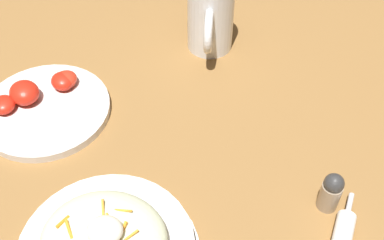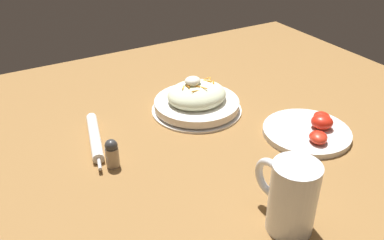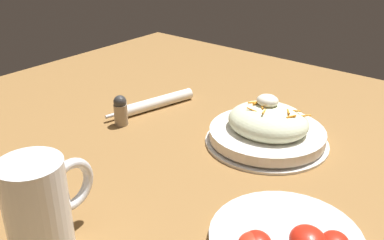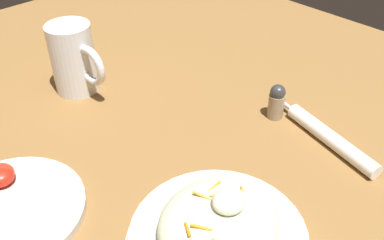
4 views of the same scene
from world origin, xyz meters
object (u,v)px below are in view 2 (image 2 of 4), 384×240
(beer_mug, at_px, (291,200))
(napkin_roll, at_px, (95,137))
(salad_plate, at_px, (197,100))
(salt_shaker, at_px, (112,153))
(tomato_plate, at_px, (310,131))

(beer_mug, relative_size, napkin_roll, 0.61)
(salad_plate, relative_size, salt_shaker, 3.60)
(beer_mug, xyz_separation_m, salt_shaker, (-0.20, 0.32, -0.03))
(beer_mug, xyz_separation_m, napkin_roll, (-0.20, 0.43, -0.05))
(napkin_roll, distance_m, tomato_plate, 0.50)
(salad_plate, distance_m, beer_mug, 0.45)
(napkin_roll, bearing_deg, tomato_plate, -26.68)
(tomato_plate, bearing_deg, salad_plate, 125.58)
(salad_plate, height_order, beer_mug, beer_mug)
(salad_plate, bearing_deg, salt_shaker, -156.33)
(salad_plate, relative_size, beer_mug, 1.75)
(beer_mug, bearing_deg, tomato_plate, 39.71)
(salad_plate, bearing_deg, tomato_plate, -54.42)
(beer_mug, bearing_deg, napkin_roll, 115.54)
(tomato_plate, bearing_deg, napkin_roll, 153.32)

